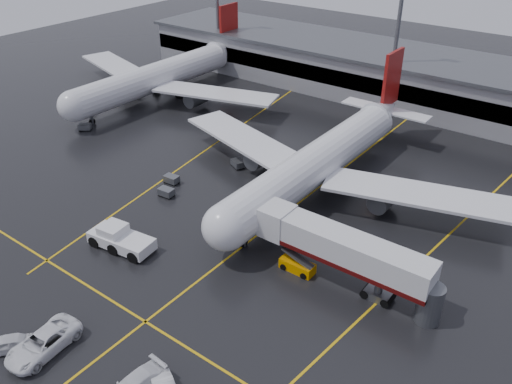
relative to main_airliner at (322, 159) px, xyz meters
The scene contains 20 objects.
ground 10.57m from the main_airliner, 90.00° to the right, with size 220.00×220.00×0.00m, color black.
apron_line_centre 10.57m from the main_airliner, 90.00° to the right, with size 0.25×90.00×0.02m, color gold.
apron_line_stop 31.98m from the main_airliner, 90.00° to the right, with size 60.00×0.25×0.02m, color gold.
apron_line_left 20.44m from the main_airliner, behind, with size 0.25×70.00×0.02m, color gold.
apron_line_right 18.49m from the main_airliner, ahead, with size 0.25×70.00×0.02m, color gold.
terminal 38.23m from the main_airliner, 90.00° to the left, with size 122.00×19.00×8.60m.
light_mast_left 56.34m from the main_airliner, 144.33° to the left, with size 3.00×1.20×25.45m.
light_mast_mid 34.26m from the main_airliner, 98.80° to the left, with size 3.00×1.20×25.45m.
main_airliner is the anchor object (origin of this frame).
second_airliner 43.68m from the main_airliner, 164.05° to the left, with size 48.80×45.60×14.10m.
jet_bridge 19.68m from the main_airliner, 52.90° to the right, with size 19.90×3.40×6.05m.
pushback_tractor 27.64m from the main_airliner, 113.46° to the right, with size 7.99×4.14×2.74m.
belt_loader 18.61m from the main_airliner, 66.62° to the right, with size 3.78×1.80×2.39m.
service_van_a 39.81m from the main_airliner, 96.45° to the right, with size 3.15×6.82×1.90m, color white.
service_van_d 42.08m from the main_airliner, 99.78° to the right, with size 1.77×4.40×1.50m, color silver.
baggage_cart_a 20.81m from the main_airliner, 136.48° to the right, with size 2.10×1.46×1.12m.
baggage_cart_b 20.49m from the main_airliner, 146.26° to the right, with size 2.10×1.46×1.12m.
baggage_cart_c 13.11m from the main_airliner, 169.98° to the right, with size 2.36×2.01×1.12m.
baggage_cart_d 47.47m from the main_airliner, behind, with size 2.30×1.85×1.12m.
baggage_cart_e 41.64m from the main_airliner, behind, with size 2.38×2.24×1.12m.
Camera 1 is at (30.15, -44.98, 35.61)m, focal length 37.07 mm.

